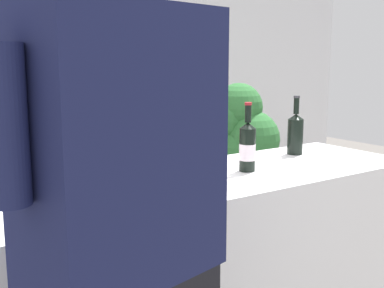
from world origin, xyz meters
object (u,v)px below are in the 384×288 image
Objects in this scene: wine_bottle_6 at (247,147)px; wine_glass at (156,158)px; wine_bottle_3 at (185,158)px; person_server at (159,165)px; potted_shrub at (235,137)px; wine_bottle_1 at (295,133)px; wine_bottle_5 at (87,173)px; wine_bottle_2 at (163,149)px; wine_bottle_0 at (108,151)px.

wine_glass is (-0.50, -0.06, 0.02)m from wine_bottle_6.
person_server reaches higher than wine_bottle_3.
wine_bottle_6 reaches higher than potted_shrub.
wine_glass is (-0.14, -0.01, 0.02)m from wine_bottle_3.
wine_bottle_5 is (-1.25, -0.24, -0.00)m from wine_bottle_1.
wine_glass is at bearing 4.14° from wine_bottle_5.
wine_glass is 0.16× the size of potted_shrub.
wine_bottle_1 is 1.57× the size of wine_glass.
wine_bottle_3 is (-0.83, -0.20, -0.00)m from wine_bottle_1.
potted_shrub reaches higher than wine_bottle_3.
person_server is at bearing 45.96° from wine_bottle_5.
wine_bottle_3 is 0.97× the size of wine_bottle_6.
wine_glass is (-0.97, -0.22, 0.01)m from wine_bottle_1.
wine_bottle_2 is at bearing -138.34° from potted_shrub.
wine_bottle_3 is at bearing -166.06° from wine_bottle_1.
wine_bottle_0 is 0.19× the size of person_server.
wine_bottle_5 is at bearing -128.85° from wine_bottle_0.
potted_shrub is at bearing 41.66° from wine_bottle_2.
wine_bottle_1 is (1.07, 0.02, -0.02)m from wine_bottle_0.
wine_bottle_0 reaches higher than potted_shrub.
wine_glass is (-0.12, -0.16, 0.01)m from wine_bottle_2.
wine_bottle_3 is at bearing 5.25° from wine_glass.
wine_bottle_6 reaches higher than wine_bottle_3.
wine_bottle_1 is at bearing 1.04° from wine_bottle_0.
wine_bottle_5 is 0.79m from wine_bottle_6.
wine_bottle_6 is 0.25× the size of potted_shrub.
person_server reaches higher than wine_bottle_2.
wine_bottle_3 is at bearing -172.47° from wine_bottle_6.
wine_bottle_3 is 0.14m from wine_glass.
wine_bottle_2 reaches higher than wine_bottle_5.
wine_bottle_0 reaches higher than wine_bottle_5.
wine_bottle_1 reaches higher than wine_bottle_3.
potted_shrub is (1.55, 1.43, -0.25)m from wine_glass.
wine_bottle_1 is 0.85m from wine_bottle_2.
wine_bottle_1 is 0.85m from wine_bottle_3.
wine_bottle_5 is 1.06× the size of wine_bottle_6.
wine_bottle_1 is 0.76m from person_server.
wine_bottle_0 is 1.72× the size of wine_glass.
wine_bottle_5 is at bearing -141.68° from potted_shrub.
wine_bottle_2 is (0.23, -0.04, -0.01)m from wine_bottle_0.
wine_bottle_5 reaches higher than wine_glass.
wine_bottle_2 is 0.19× the size of person_server.
wine_bottle_2 reaches higher than potted_shrub.
wine_bottle_6 is at bearing -14.55° from wine_bottle_2.
wine_bottle_3 is 0.43m from wine_bottle_5.
wine_bottle_2 is 0.45m from wine_bottle_5.
wine_bottle_5 is at bearing -156.13° from wine_bottle_2.
wine_glass is at bearing -174.75° from wine_bottle_3.
wine_bottle_5 is (-0.18, -0.22, -0.02)m from wine_bottle_0.
wine_bottle_1 is 0.99m from wine_glass.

